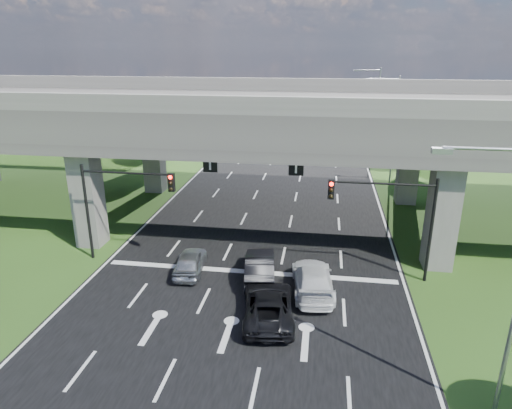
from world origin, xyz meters
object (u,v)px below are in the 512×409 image
(car_dark, at_px, (260,267))
(car_white, at_px, (313,279))
(streetlight_far, at_px, (391,122))
(signal_left, at_px, (119,196))
(streetlight_beyond, at_px, (375,102))
(signal_right, at_px, (392,209))
(streetlight_near, at_px, (511,269))
(car_trailing, at_px, (268,305))
(car_silver, at_px, (190,261))

(car_dark, relative_size, car_white, 0.89)
(streetlight_far, height_order, car_dark, streetlight_far)
(signal_left, height_order, streetlight_beyond, streetlight_beyond)
(signal_right, xyz_separation_m, car_dark, (-7.08, -1.17, -3.40))
(streetlight_near, distance_m, streetlight_beyond, 46.00)
(streetlight_far, height_order, car_trailing, streetlight_far)
(car_silver, bearing_deg, car_white, 164.54)
(streetlight_near, relative_size, car_trailing, 1.97)
(signal_right, relative_size, car_trailing, 1.18)
(streetlight_near, relative_size, car_white, 1.96)
(streetlight_beyond, distance_m, car_dark, 38.71)
(streetlight_near, distance_m, car_trailing, 10.98)
(car_dark, bearing_deg, signal_right, -178.17)
(signal_left, xyz_separation_m, streetlight_beyond, (17.92, 36.06, 1.66))
(streetlight_beyond, bearing_deg, signal_right, -93.61)
(streetlight_near, height_order, streetlight_beyond, same)
(streetlight_far, relative_size, car_white, 1.96)
(signal_left, relative_size, streetlight_far, 0.60)
(car_dark, relative_size, car_trailing, 0.90)
(streetlight_near, bearing_deg, car_trailing, 149.58)
(signal_right, distance_m, signal_left, 15.65)
(streetlight_far, xyz_separation_m, car_dark, (-9.35, -21.22, -5.06))
(streetlight_far, height_order, car_white, streetlight_far)
(signal_right, height_order, car_white, signal_right)
(streetlight_beyond, relative_size, car_trailing, 1.97)
(streetlight_near, bearing_deg, car_silver, 146.25)
(car_dark, bearing_deg, streetlight_near, 129.30)
(streetlight_far, bearing_deg, car_trailing, -108.46)
(signal_left, bearing_deg, streetlight_far, 48.22)
(signal_right, bearing_deg, streetlight_far, 83.53)
(car_dark, distance_m, car_white, 3.18)
(car_silver, bearing_deg, car_trailing, 135.63)
(signal_right, distance_m, car_trailing, 8.62)
(streetlight_near, distance_m, streetlight_far, 30.00)
(streetlight_near, bearing_deg, streetlight_beyond, 90.00)
(signal_right, height_order, streetlight_far, streetlight_far)
(car_white, height_order, car_trailing, car_white)
(signal_right, bearing_deg, signal_left, 180.00)
(streetlight_far, relative_size, car_trailing, 1.97)
(streetlight_near, relative_size, car_dark, 2.19)
(streetlight_near, height_order, car_white, streetlight_near)
(streetlight_far, distance_m, car_dark, 23.74)
(car_dark, distance_m, car_trailing, 3.98)
(streetlight_beyond, bearing_deg, signal_left, -116.43)
(car_white, bearing_deg, signal_right, -158.21)
(streetlight_far, bearing_deg, streetlight_beyond, 90.00)
(car_white, bearing_deg, streetlight_near, 122.83)
(signal_right, xyz_separation_m, car_silver, (-11.20, -0.94, -3.49))
(signal_left, height_order, car_trailing, signal_left)
(car_dark, bearing_deg, streetlight_beyond, -111.62)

